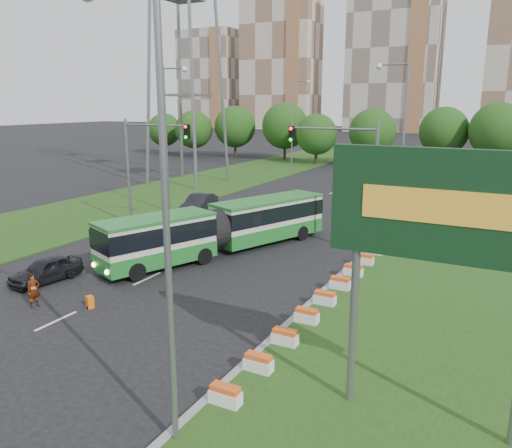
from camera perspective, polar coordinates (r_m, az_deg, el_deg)
The scene contains 19 objects.
ground at distance 25.64m, azimuth -7.13°, elevation -7.29°, with size 360.00×360.00×0.00m, color black.
grass_median at distance 29.03m, azimuth 24.71°, elevation -5.79°, with size 14.00×60.00×0.15m, color #214714.
median_kerb at distance 30.03m, azimuth 11.39°, elevation -4.11°, with size 0.30×60.00×0.18m, color gray.
left_verge at distance 55.51m, azimuth -7.78°, elevation 4.12°, with size 12.00×110.00×0.10m, color #214714.
lane_markings at distance 43.96m, azimuth 4.53°, elevation 1.64°, with size 0.20×100.00×0.01m, color silver, non-canonical shape.
flower_planters at distance 23.26m, azimuth 7.87°, elevation -8.36°, with size 1.10×18.10×0.60m, color white, non-canonical shape.
billboard at distance 13.97m, azimuth 20.55°, elevation 0.59°, with size 6.00×0.37×8.00m.
traffic_mast_median at distance 31.15m, azimuth 10.65°, elevation 6.48°, with size 5.76×0.32×8.00m.
traffic_mast_left at distance 37.63m, azimuth -12.65°, elevation 7.58°, with size 5.76×0.32×8.00m.
street_lamps at distance 34.17m, azimuth -1.98°, elevation 8.41°, with size 36.00×60.00×12.00m, color slate, non-canonical shape.
tree_line at distance 74.81m, azimuth 25.00°, elevation 8.85°, with size 120.00×8.00×9.00m, color #1A4412, non-canonical shape.
apartment_tower_west at distance 187.59m, azimuth 2.87°, elevation 18.18°, with size 26.00×15.00×48.00m, color beige.
apartment_tower_cwest at distance 174.78m, azimuth 15.54°, elevation 18.72°, with size 28.00×15.00×52.00m, color beige.
midrise_west at distance 201.69m, azimuth -5.23°, elevation 16.11°, with size 22.00×14.00×36.00m, color beige.
articulated_bus at distance 31.07m, azimuth -4.29°, elevation -0.41°, with size 2.46×15.77×2.60m.
car_left_near at distance 28.34m, azimuth -22.88°, elevation -4.84°, with size 1.54×3.82×1.30m, color black.
car_left_far at distance 42.55m, azimuth -6.52°, elevation 2.30°, with size 1.70×4.88×1.61m, color black.
pedestrian at distance 25.10m, azimuth -24.07°, elevation -6.94°, with size 0.58×0.38×1.60m, color gray.
shopping_trolley at distance 24.23m, azimuth -18.45°, elevation -8.46°, with size 0.33×0.35×0.57m.
Camera 1 is at (13.83, -19.57, 9.11)m, focal length 35.00 mm.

